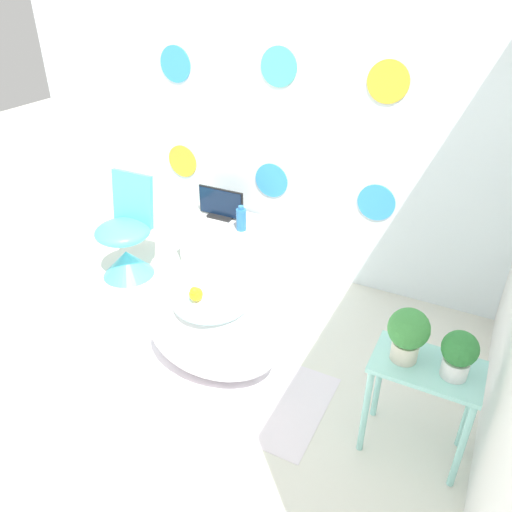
{
  "coord_description": "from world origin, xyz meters",
  "views": [
    {
      "loc": [
        1.48,
        -1.03,
        2.16
      ],
      "look_at": [
        0.42,
        1.04,
        0.77
      ],
      "focal_mm": 35.0,
      "sensor_mm": 36.0,
      "label": 1
    }
  ],
  "objects_px": {
    "vase": "(241,219)",
    "potted_plant_left": "(408,333)",
    "tv": "(221,205)",
    "potted_plant_right": "(459,353)",
    "chair": "(126,245)",
    "bathtub": "(214,332)"
  },
  "relations": [
    {
      "from": "chair",
      "to": "potted_plant_left",
      "type": "distance_m",
      "value": 2.37
    },
    {
      "from": "potted_plant_left",
      "to": "potted_plant_right",
      "type": "xyz_separation_m",
      "value": [
        0.22,
        -0.01,
        -0.02
      ]
    },
    {
      "from": "bathtub",
      "to": "chair",
      "type": "bearing_deg",
      "value": 152.76
    },
    {
      "from": "potted_plant_left",
      "to": "potted_plant_right",
      "type": "distance_m",
      "value": 0.22
    },
    {
      "from": "tv",
      "to": "potted_plant_left",
      "type": "height_order",
      "value": "potted_plant_left"
    },
    {
      "from": "vase",
      "to": "potted_plant_left",
      "type": "bearing_deg",
      "value": -35.77
    },
    {
      "from": "tv",
      "to": "vase",
      "type": "distance_m",
      "value": 0.27
    },
    {
      "from": "tv",
      "to": "bathtub",
      "type": "bearing_deg",
      "value": -62.0
    },
    {
      "from": "potted_plant_left",
      "to": "tv",
      "type": "bearing_deg",
      "value": 145.6
    },
    {
      "from": "chair",
      "to": "vase",
      "type": "height_order",
      "value": "chair"
    },
    {
      "from": "chair",
      "to": "tv",
      "type": "xyz_separation_m",
      "value": [
        0.58,
        0.47,
        0.27
      ]
    },
    {
      "from": "bathtub",
      "to": "tv",
      "type": "height_order",
      "value": "tv"
    },
    {
      "from": "chair",
      "to": "tv",
      "type": "height_order",
      "value": "chair"
    },
    {
      "from": "chair",
      "to": "vase",
      "type": "xyz_separation_m",
      "value": [
        0.82,
        0.36,
        0.25
      ]
    },
    {
      "from": "bathtub",
      "to": "chair",
      "type": "height_order",
      "value": "chair"
    },
    {
      "from": "chair",
      "to": "bathtub",
      "type": "bearing_deg",
      "value": -27.24
    },
    {
      "from": "potted_plant_right",
      "to": "chair",
      "type": "bearing_deg",
      "value": 164.84
    },
    {
      "from": "tv",
      "to": "vase",
      "type": "xyz_separation_m",
      "value": [
        0.24,
        -0.11,
        -0.02
      ]
    },
    {
      "from": "tv",
      "to": "potted_plant_right",
      "type": "relative_size",
      "value": 1.62
    },
    {
      "from": "vase",
      "to": "potted_plant_right",
      "type": "height_order",
      "value": "potted_plant_right"
    },
    {
      "from": "chair",
      "to": "potted_plant_left",
      "type": "bearing_deg",
      "value": -16.39
    },
    {
      "from": "potted_plant_left",
      "to": "chair",
      "type": "bearing_deg",
      "value": 163.61
    }
  ]
}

